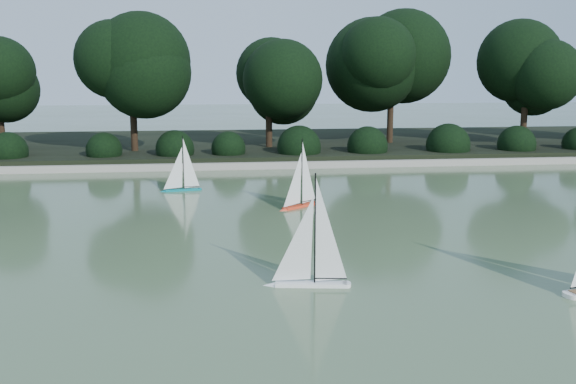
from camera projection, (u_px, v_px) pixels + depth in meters
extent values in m
plane|color=#364A2C|center=(267.00, 273.00, 8.59)|extent=(80.00, 80.00, 0.00)
cube|color=gray|center=(240.00, 166.00, 17.35)|extent=(40.00, 0.35, 0.18)
cube|color=black|center=(235.00, 146.00, 21.24)|extent=(40.00, 8.00, 0.30)
cylinder|color=black|center=(2.00, 136.00, 19.19)|extent=(0.20, 0.20, 1.37)
cylinder|color=black|center=(134.00, 133.00, 18.73)|extent=(0.20, 0.20, 1.66)
sphere|color=black|center=(131.00, 62.00, 18.34)|extent=(2.66, 2.66, 2.66)
cylinder|color=black|center=(269.00, 136.00, 19.70)|extent=(0.20, 0.20, 1.26)
sphere|color=black|center=(269.00, 84.00, 19.40)|extent=(2.10, 2.10, 2.10)
cylinder|color=black|center=(390.00, 125.00, 20.78)|extent=(0.20, 0.20, 1.73)
sphere|color=black|center=(392.00, 58.00, 20.37)|extent=(2.80, 2.80, 2.80)
cylinder|color=black|center=(523.00, 131.00, 20.17)|extent=(0.20, 0.20, 1.48)
sphere|color=black|center=(527.00, 70.00, 19.82)|extent=(2.52, 2.52, 2.52)
sphere|color=black|center=(18.00, 151.00, 17.49)|extent=(1.10, 1.10, 1.10)
sphere|color=black|center=(94.00, 150.00, 17.71)|extent=(1.10, 1.10, 1.10)
sphere|color=black|center=(167.00, 149.00, 17.93)|extent=(1.10, 1.10, 1.10)
sphere|color=black|center=(238.00, 148.00, 18.16)|extent=(1.10, 1.10, 1.10)
sphere|color=black|center=(308.00, 147.00, 18.38)|extent=(1.10, 1.10, 1.10)
sphere|color=black|center=(376.00, 146.00, 18.60)|extent=(1.10, 1.10, 1.10)
sphere|color=black|center=(443.00, 145.00, 18.82)|extent=(1.10, 1.10, 1.10)
sphere|color=black|center=(508.00, 145.00, 19.05)|extent=(1.10, 1.10, 1.10)
sphere|color=black|center=(571.00, 144.00, 19.27)|extent=(1.10, 1.10, 1.10)
cube|color=white|center=(311.00, 282.00, 8.07)|extent=(0.92, 0.30, 0.09)
cone|color=white|center=(270.00, 282.00, 8.08)|extent=(0.20, 0.20, 0.18)
cylinder|color=white|center=(347.00, 283.00, 8.06)|extent=(0.12, 0.12, 0.09)
cylinder|color=black|center=(315.00, 225.00, 7.92)|extent=(0.02, 0.02, 1.39)
cylinder|color=black|center=(330.00, 275.00, 8.04)|extent=(0.41, 0.07, 0.01)
cylinder|color=white|center=(570.00, 293.00, 7.66)|extent=(0.15, 0.15, 0.11)
cube|color=#F03E20|center=(300.00, 205.00, 12.63)|extent=(0.77, 0.64, 0.08)
cone|color=#F03E20|center=(282.00, 209.00, 12.30)|extent=(0.24, 0.24, 0.17)
cylinder|color=#F03E20|center=(315.00, 202.00, 12.92)|extent=(0.14, 0.14, 0.08)
cylinder|color=black|center=(302.00, 170.00, 12.53)|extent=(0.02, 0.02, 1.31)
cylinder|color=black|center=(309.00, 199.00, 12.77)|extent=(0.32, 0.25, 0.01)
cube|color=#06777F|center=(183.00, 189.00, 14.30)|extent=(0.78, 0.29, 0.08)
cone|color=#06777F|center=(162.00, 190.00, 14.17)|extent=(0.18, 0.18, 0.15)
cylinder|color=#06777F|center=(200.00, 188.00, 14.40)|extent=(0.11, 0.11, 0.08)
cylinder|color=black|center=(183.00, 161.00, 14.19)|extent=(0.02, 0.02, 1.18)
cylinder|color=black|center=(192.00, 185.00, 14.34)|extent=(0.35, 0.07, 0.01)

